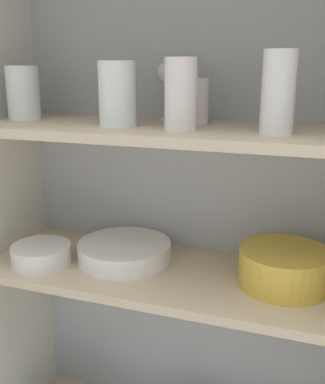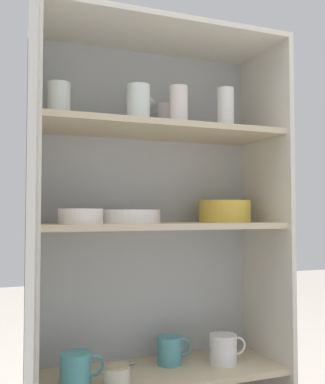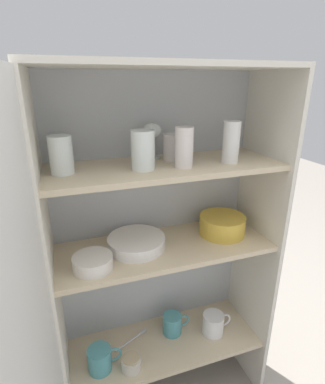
{
  "view_description": "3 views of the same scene",
  "coord_description": "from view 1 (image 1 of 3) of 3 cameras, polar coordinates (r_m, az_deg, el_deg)",
  "views": [
    {
      "loc": [
        0.31,
        -0.73,
        1.24
      ],
      "look_at": [
        -0.01,
        0.16,
        0.97
      ],
      "focal_mm": 42.0,
      "sensor_mm": 36.0,
      "label": 1
    },
    {
      "loc": [
        -0.54,
        -1.29,
        0.83
      ],
      "look_at": [
        0.01,
        0.14,
        0.9
      ],
      "focal_mm": 42.0,
      "sensor_mm": 36.0,
      "label": 2
    },
    {
      "loc": [
        -0.34,
        -0.82,
        1.4
      ],
      "look_at": [
        -0.0,
        0.18,
        1.01
      ],
      "focal_mm": 28.0,
      "sensor_mm": 36.0,
      "label": 3
    }
  ],
  "objects": [
    {
      "name": "cupboard_back_panel",
      "position": [
        1.21,
        2.85,
        -9.89
      ],
      "size": [
        0.87,
        0.02,
        1.44
      ],
      "primitive_type": "cube",
      "color": "#B2B7BC",
      "rests_on": "ground_plane"
    },
    {
      "name": "cupboard_side_left",
      "position": [
        1.26,
        -18.49,
        -9.61
      ],
      "size": [
        0.02,
        0.34,
        1.44
      ],
      "primitive_type": "cube",
      "color": "silver",
      "rests_on": "ground_plane"
    },
    {
      "name": "shelf_board_middle",
      "position": [
        1.04,
        0.29,
        -10.43
      ],
      "size": [
        0.83,
        0.31,
        0.02
      ],
      "primitive_type": "cube",
      "color": "beige"
    },
    {
      "name": "shelf_board_upper",
      "position": [
        0.95,
        0.32,
        7.8
      ],
      "size": [
        0.83,
        0.31,
        0.02
      ],
      "primitive_type": "cube",
      "color": "beige"
    },
    {
      "name": "tumbler_glass_0",
      "position": [
        1.11,
        -17.27,
        11.92
      ],
      "size": [
        0.07,
        0.07,
        0.12
      ],
      "color": "white",
      "rests_on": "shelf_board_upper"
    },
    {
      "name": "tumbler_glass_1",
      "position": [
        0.94,
        -5.72,
        12.29
      ],
      "size": [
        0.08,
        0.08,
        0.13
      ],
      "color": "white",
      "rests_on": "shelf_board_upper"
    },
    {
      "name": "tumbler_glass_2",
      "position": [
        0.88,
        2.34,
        12.31
      ],
      "size": [
        0.06,
        0.06,
        0.14
      ],
      "color": "silver",
      "rests_on": "shelf_board_upper"
    },
    {
      "name": "tumbler_glass_3",
      "position": [
        0.98,
        3.84,
        11.45
      ],
      "size": [
        0.07,
        0.07,
        0.1
      ],
      "color": "silver",
      "rests_on": "shelf_board_upper"
    },
    {
      "name": "tumbler_glass_4",
      "position": [
        0.84,
        14.49,
        12.12
      ],
      "size": [
        0.06,
        0.06,
        0.15
      ],
      "color": "white",
      "rests_on": "shelf_board_upper"
    },
    {
      "name": "wine_glass_0",
      "position": [
        1.04,
        1.25,
        14.45
      ],
      "size": [
        0.07,
        0.07,
        0.13
      ],
      "color": "white",
      "rests_on": "shelf_board_upper"
    },
    {
      "name": "plate_stack_white",
      "position": [
        1.09,
        -4.83,
        -7.51
      ],
      "size": [
        0.22,
        0.22,
        0.04
      ],
      "color": "white",
      "rests_on": "shelf_board_middle"
    },
    {
      "name": "mixing_bowl_large",
      "position": [
        0.99,
        15.21,
        -9.07
      ],
      "size": [
        0.19,
        0.19,
        0.08
      ],
      "color": "gold",
      "rests_on": "shelf_board_middle"
    },
    {
      "name": "serving_bowl_small",
      "position": [
        1.1,
        -15.15,
        -7.54
      ],
      "size": [
        0.14,
        0.14,
        0.05
      ],
      "color": "silver",
      "rests_on": "shelf_board_middle"
    }
  ]
}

